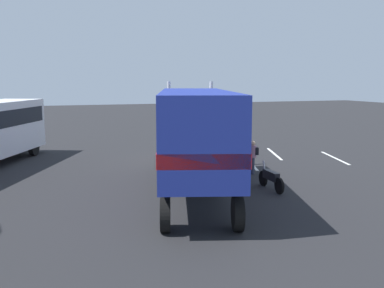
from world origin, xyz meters
name	(u,v)px	position (x,y,z in m)	size (l,w,h in m)	color
ground_plane	(179,160)	(0.00, 0.00, 0.00)	(120.00, 120.00, 0.00)	#232326
lane_stripe_near	(250,163)	(-2.14, -3.50, 0.01)	(4.40, 0.16, 0.01)	silver
lane_stripe_mid	(274,154)	(0.02, -6.28, 0.01)	(4.40, 0.16, 0.01)	silver
lane_stripe_far	(335,158)	(-2.46, -8.91, 0.01)	(4.40, 0.16, 0.01)	silver
semi_truck	(194,129)	(-6.56, 1.46, 2.52)	(14.24, 6.69, 4.50)	silver
person_bystander	(253,156)	(-4.82, -2.27, 0.89)	(0.42, 0.48, 1.63)	#2D3347
motorcycle	(271,178)	(-7.87, -1.51, 0.48)	(2.11, 0.29, 1.12)	black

